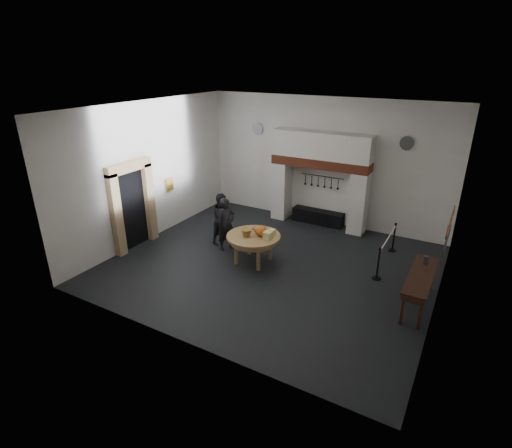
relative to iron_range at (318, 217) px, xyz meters
The scene contains 39 objects.
floor 3.73m from the iron_range, 90.00° to the right, with size 9.00×8.00×0.02m, color black.
ceiling 5.65m from the iron_range, 90.00° to the right, with size 9.00×8.00×0.02m, color silver.
wall_back 2.02m from the iron_range, 90.00° to the left, with size 9.00×0.02×4.50m, color white.
wall_front 7.97m from the iron_range, 90.00° to the right, with size 9.00×0.02×4.50m, color white.
wall_left 6.17m from the iron_range, 140.42° to the right, with size 0.02×8.00×4.50m, color white.
wall_right 6.17m from the iron_range, 39.58° to the right, with size 0.02×8.00×4.50m, color white.
chimney_pier_left 1.69m from the iron_range, behind, with size 0.55×0.70×2.15m, color silver.
chimney_pier_right 1.69m from the iron_range, ahead, with size 0.55×0.70×2.15m, color silver.
hearth_brick_band 2.06m from the iron_range, 90.00° to the right, with size 3.50×0.72×0.32m, color #9E442B.
chimney_hood 2.67m from the iron_range, 90.00° to the right, with size 3.50×0.70×0.90m, color silver.
iron_range is the anchor object (origin of this frame).
utensil_rail 1.51m from the iron_range, 90.00° to the left, with size 0.02×0.02×1.60m, color black.
door_recess 6.58m from the iron_range, 133.44° to the right, with size 0.04×1.10×2.50m, color black.
door_jamb_near 7.05m from the iron_range, 128.94° to the right, with size 0.22×0.30×2.60m, color tan.
door_jamb_far 6.04m from the iron_range, 137.45° to the right, with size 0.22×0.30×2.60m, color tan.
door_lintel 6.87m from the iron_range, 132.86° to the right, with size 0.22×1.70×0.30m, color tan.
wall_plaque 5.49m from the iron_range, 146.73° to the right, with size 0.05×0.34×0.44m, color gold.
work_table 3.89m from the iron_range, 98.32° to the right, with size 1.59×1.59×0.07m, color tan.
pumpkin 3.81m from the iron_range, 95.50° to the right, with size 0.36×0.36×0.31m, color #C4511B.
cheese_block_big 3.93m from the iron_range, 90.85° to the right, with size 0.22×0.22×0.24m, color #E4D788.
cheese_block_small 3.63m from the iron_range, 91.24° to the right, with size 0.18×0.18×0.20m, color #FAE195.
wicker_basket 4.09m from the iron_range, 100.13° to the right, with size 0.32×0.32×0.22m, color #A4843C.
bread_loaf 3.59m from the iron_range, 100.76° to the right, with size 0.31×0.18×0.13m, color #A8653B.
visitor_near 3.93m from the iron_range, 116.77° to the right, with size 0.62×0.41×1.71m, color black.
visitor_far 3.79m from the iron_range, 125.03° to the right, with size 0.82×0.64×1.68m, color black.
side_table 5.64m from the iron_range, 43.03° to the right, with size 0.55×2.20×0.06m, color #351D13.
pewter_jug 5.27m from the iron_range, 38.21° to the right, with size 0.12×0.12×0.22m, color #45464A.
copper_pan_a 5.93m from the iron_range, 38.28° to the right, with size 0.34×0.34×0.03m, color #C6662D.
copper_pan_b 5.62m from the iron_range, 33.66° to the right, with size 0.32×0.32×0.03m, color #C6662D.
copper_pan_c 5.35m from the iron_range, 28.48° to the right, with size 0.30×0.30×0.03m, color #C6662D.
copper_pan_d 5.13m from the iron_range, 22.75° to the right, with size 0.28×0.28×0.03m, color #C6662D.
pewter_plate_left 5.69m from the iron_range, 36.66° to the right, with size 0.40×0.40×0.03m, color #4C4C51.
pewter_plate_mid 5.36m from the iron_range, 31.38° to the right, with size 0.40×0.40×0.03m, color #4C4C51.
pewter_plate_right 5.08m from the iron_range, 25.42° to the right, with size 0.40×0.40×0.03m, color #4C4C51.
pewter_plate_back_left 4.01m from the iron_range, behind, with size 0.44×0.44×0.03m, color #4C4C51.
pewter_plate_back_right 4.01m from the iron_range, ahead, with size 0.44×0.44×0.03m, color #4C4C51.
barrier_post_near 4.17m from the iron_range, 45.60° to the right, with size 0.05×0.05×0.90m, color black.
barrier_post_far 3.08m from the iron_range, 18.53° to the right, with size 0.05×0.05×0.90m, color black.
barrier_rope 3.57m from the iron_range, 34.14° to the right, with size 0.04×0.04×2.00m, color white.
Camera 1 is at (4.77, -9.32, 5.71)m, focal length 28.00 mm.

